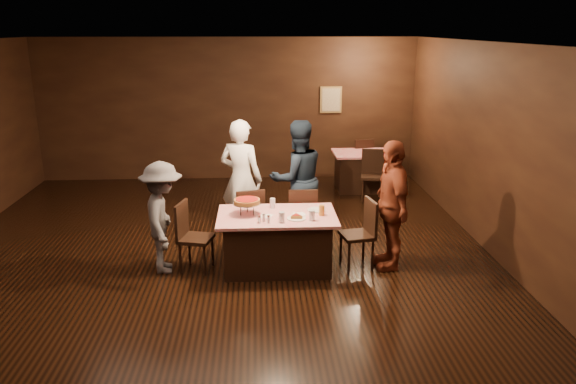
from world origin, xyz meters
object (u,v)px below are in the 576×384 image
(back_table, at_px, (365,171))
(chair_far_left, at_px, (248,218))
(chair_back_far, at_px, (360,160))
(plate_empty, at_px, (316,210))
(chair_far_right, at_px, (302,217))
(diner_grey_knit, at_px, (163,218))
(main_table, at_px, (277,242))
(diner_navy_hoodie, at_px, (298,179))
(glass_amber, at_px, (322,210))
(pizza_stand, at_px, (247,201))
(diner_white_jacket, at_px, (241,179))
(chair_back_near, at_px, (372,175))
(chair_end_right, at_px, (357,234))
(glass_front_right, at_px, (312,215))
(glass_front_left, at_px, (282,217))
(chair_end_left, at_px, (196,237))
(glass_back, at_px, (273,203))

(back_table, height_order, chair_far_left, chair_far_left)
(chair_back_far, relative_size, plate_empty, 3.80)
(chair_far_right, bearing_deg, diner_grey_knit, 20.91)
(back_table, bearing_deg, main_table, -117.05)
(diner_navy_hoodie, distance_m, glass_amber, 1.33)
(pizza_stand, bearing_deg, chair_far_right, 41.19)
(chair_far_left, xyz_separation_m, diner_white_jacket, (-0.11, 0.48, 0.46))
(chair_back_near, bearing_deg, chair_far_right, -112.36)
(chair_back_far, height_order, glass_amber, chair_back_far)
(back_table, xyz_separation_m, chair_far_left, (-2.33, -3.03, 0.09))
(chair_end_right, bearing_deg, back_table, 156.91)
(diner_grey_knit, xyz_separation_m, pizza_stand, (1.12, 0.05, 0.19))
(diner_grey_knit, distance_m, plate_empty, 2.08)
(chair_far_right, distance_m, diner_white_jacket, 1.13)
(glass_front_right, height_order, glass_amber, same)
(plate_empty, bearing_deg, glass_front_right, -104.04)
(chair_back_near, bearing_deg, chair_back_far, 100.93)
(chair_end_right, height_order, chair_back_far, same)
(pizza_stand, bearing_deg, plate_empty, 6.01)
(back_table, xyz_separation_m, diner_navy_hoodie, (-1.56, -2.52, 0.54))
(chair_back_far, xyz_separation_m, glass_front_left, (-1.88, -4.68, 0.37))
(chair_far_right, height_order, diner_white_jacket, diner_white_jacket)
(diner_white_jacket, xyz_separation_m, pizza_stand, (0.11, -1.18, 0.01))
(back_table, relative_size, glass_front_right, 9.29)
(diner_navy_hoodie, bearing_deg, pizza_stand, 40.72)
(chair_far_left, height_order, chair_back_near, same)
(main_table, bearing_deg, chair_end_right, -0.00)
(chair_far_right, xyz_separation_m, plate_empty, (0.15, -0.60, 0.30))
(chair_far_left, relative_size, glass_amber, 6.79)
(chair_far_right, bearing_deg, diner_navy_hoodie, -86.89)
(pizza_stand, bearing_deg, glass_front_right, -19.44)
(diner_white_jacket, height_order, glass_front_right, diner_white_jacket)
(chair_far_left, height_order, chair_end_left, same)
(chair_far_right, bearing_deg, chair_back_near, -123.68)
(chair_end_right, bearing_deg, chair_back_far, 158.56)
(diner_grey_knit, xyz_separation_m, glass_front_left, (1.57, -0.30, 0.08))
(diner_white_jacket, bearing_deg, chair_back_far, -104.45)
(back_table, xyz_separation_m, glass_amber, (-1.33, -3.83, 0.46))
(glass_back, bearing_deg, glass_front_left, -80.54)
(diner_white_jacket, height_order, glass_front_left, diner_white_jacket)
(main_table, height_order, diner_grey_knit, diner_grey_knit)
(diner_white_jacket, bearing_deg, chair_far_right, 175.29)
(diner_navy_hoodie, xyz_separation_m, plate_empty, (0.18, -1.11, -0.15))
(chair_back_far, bearing_deg, chair_far_left, 43.16)
(pizza_stand, bearing_deg, chair_back_near, 52.45)
(chair_far_left, distance_m, glass_back, 0.68)
(chair_back_near, distance_m, diner_navy_hoodie, 2.44)
(glass_front_left, bearing_deg, chair_far_left, 113.20)
(chair_far_right, relative_size, pizza_stand, 2.50)
(diner_white_jacket, bearing_deg, chair_end_right, 165.81)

